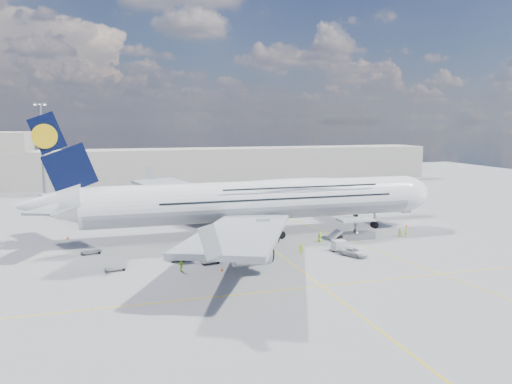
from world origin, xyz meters
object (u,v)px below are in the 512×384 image
object	(u,v)px
cone_wing_left_inner	(197,217)
cone_wing_left_outer	(154,212)
service_van	(353,252)
cone_nose	(406,226)
jet_bridge	(369,187)
crew_nose	(406,232)
cone_wing_right_outer	(222,269)
dolly_nose_near	(267,245)
cone_tail	(68,237)
light_mast	(43,157)
dolly_row_b	(210,261)
cargo_loader	(354,232)
baggage_tug	(195,247)
dolly_row_a	(116,269)
crew_van	(320,237)
crew_tug	(301,249)
airliner	(257,200)
crew_wing	(181,265)
crew_loader	(400,233)
catering_truck_outer	(143,200)
dolly_back	(92,252)
catering_truck_inner	(230,212)
dolly_row_c	(180,254)
dolly_nose_far	(339,245)
cone_wing_right_inner	(246,257)

from	to	relation	value
cone_wing_left_inner	cone_wing_left_outer	bearing A→B (deg)	134.84
service_van	cone_nose	distance (m)	27.01
jet_bridge	cone_nose	xyz separation A→B (m)	(2.10, -11.80, -6.58)
crew_nose	cone_wing_right_outer	distance (m)	39.16
dolly_nose_near	cone_tail	distance (m)	36.68
light_mast	dolly_row_b	distance (m)	59.23
cargo_loader	baggage_tug	size ratio (longest dim) A/B	2.64
dolly_row_b	dolly_row_a	bearing A→B (deg)	166.98
light_mast	crew_van	xyz separation A→B (m)	(49.71, -42.53, -12.33)
crew_tug	cone_wing_left_outer	world-z (taller)	crew_tug
airliner	crew_wing	distance (m)	25.76
crew_nose	crew_loader	size ratio (longest dim) A/B	1.10
light_mast	dolly_row_b	world-z (taller)	light_mast
cargo_loader	catering_truck_outer	world-z (taller)	catering_truck_outer
dolly_back	baggage_tug	xyz separation A→B (m)	(16.19, -3.78, 0.52)
cargo_loader	catering_truck_inner	distance (m)	28.29
cone_nose	dolly_nose_near	bearing A→B (deg)	-167.43
airliner	cone_wing_left_outer	distance (m)	34.41
dolly_row_c	dolly_nose_near	distance (m)	16.27
catering_truck_inner	airliner	bearing A→B (deg)	-83.71
cone_nose	cone_wing_left_outer	bearing A→B (deg)	147.49
cone_tail	crew_van	bearing A→B (deg)	-19.27
dolly_nose_far	baggage_tug	xyz separation A→B (m)	(-23.00, 6.02, -0.11)
light_mast	dolly_back	xyz separation A→B (m)	(10.92, -39.53, -12.87)
dolly_row_c	cone_tail	size ratio (longest dim) A/B	4.92
service_van	crew_nose	world-z (taller)	crew_nose
dolly_nose_near	crew_tug	world-z (taller)	crew_tug
cone_nose	dolly_row_b	bearing A→B (deg)	-161.52
dolly_row_a	cone_wing_left_outer	bearing A→B (deg)	69.47
crew_van	light_mast	bearing A→B (deg)	35.09
baggage_tug	cone_tail	size ratio (longest dim) A/B	5.09
jet_bridge	cargo_loader	distance (m)	22.93
dolly_row_b	baggage_tug	distance (m)	7.24
airliner	dolly_row_b	distance (m)	20.64
cone_wing_left_inner	cargo_loader	bearing A→B (deg)	-49.30
cone_wing_left_outer	cone_wing_right_inner	size ratio (longest dim) A/B	0.92
cone_wing_right_inner	cone_wing_right_outer	world-z (taller)	cone_wing_right_inner
dolly_nose_near	catering_truck_outer	world-z (taller)	catering_truck_outer
baggage_tug	crew_wing	distance (m)	10.90
light_mast	dolly_row_a	distance (m)	53.81
dolly_row_a	service_van	bearing A→B (deg)	-12.67
jet_bridge	baggage_tug	world-z (taller)	jet_bridge
jet_bridge	cone_wing_right_outer	size ratio (longest dim) A/B	37.34
dolly_row_b	service_van	bearing A→B (deg)	-18.13
dolly_row_c	baggage_tug	world-z (taller)	dolly_row_c
catering_truck_outer	crew_wing	distance (m)	55.75
airliner	crew_van	world-z (taller)	airliner
jet_bridge	dolly_back	world-z (taller)	jet_bridge
dolly_row_b	dolly_nose_near	world-z (taller)	dolly_row_b
cone_wing_right_inner	crew_wing	bearing A→B (deg)	-158.79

